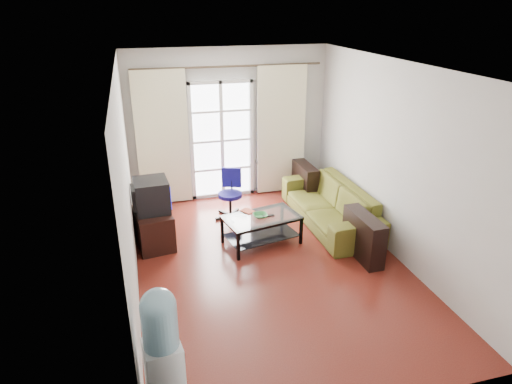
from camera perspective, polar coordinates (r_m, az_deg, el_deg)
The scene contains 20 objects.
floor at distance 6.48m, azimuth 1.72°, elevation -8.88°, with size 5.20×5.20×0.00m, color maroon.
ceiling at distance 5.56m, azimuth 2.05°, elevation 15.53°, with size 5.20×5.20×0.00m, color white.
wall_back at distance 8.30m, azimuth -3.39°, elevation 8.42°, with size 3.60×0.02×2.70m, color beige.
wall_front at distance 3.74m, azimuth 13.72°, elevation -11.21°, with size 3.60×0.02×2.70m, color beige.
wall_left at distance 5.66m, azimuth -15.85°, elevation 0.63°, with size 0.02×5.20×2.70m, color beige.
wall_right at distance 6.61m, azimuth 17.00°, elevation 3.69°, with size 0.02×5.20×2.70m, color beige.
french_door at distance 8.29m, azimuth -4.29°, elevation 6.41°, with size 1.16×0.06×2.15m.
curtain_rod at distance 8.01m, azimuth -3.42°, elevation 15.41°, with size 0.04×0.04×3.30m, color #4C3F2D.
curtain_left at distance 8.07m, azimuth -11.60°, elevation 6.48°, with size 0.90×0.07×2.35m, color #F0EDC1.
curtain_right at distance 8.46m, azimuth 3.16°, elevation 7.66°, with size 0.90×0.07×2.35m, color #F0EDC1.
radiator at distance 8.70m, azimuth 2.06°, elevation 2.09°, with size 0.64×0.12×0.64m, color gray.
sofa at distance 7.55m, azimuth 9.21°, elevation -1.55°, with size 0.92×2.26×0.66m, color brown.
coffee_table at distance 6.84m, azimuth 0.70°, elevation -4.29°, with size 1.21×0.85×0.45m.
bowl at distance 6.74m, azimuth 0.53°, elevation -2.97°, with size 0.22×0.22×0.05m, color #2C7B3F.
book at distance 6.88m, azimuth -1.50°, elevation -2.59°, with size 0.23×0.25×0.02m, color #973412.
remote at distance 6.77m, azimuth 1.57°, elevation -3.00°, with size 0.17×0.05×0.02m, color black.
tv_stand at distance 6.97m, azimuth -12.69°, elevation -4.49°, with size 0.50×0.74×0.55m, color black.
crt_tv at distance 6.81m, azimuth -13.09°, elevation -0.44°, with size 0.56×0.55×0.48m.
task_chair at distance 7.72m, azimuth -3.20°, elevation -1.40°, with size 0.73×0.73×0.82m.
water_cooler at distance 3.95m, azimuth -11.49°, elevation -20.05°, with size 0.33×0.32×1.42m.
Camera 1 is at (-1.62, -5.27, 3.40)m, focal length 32.00 mm.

